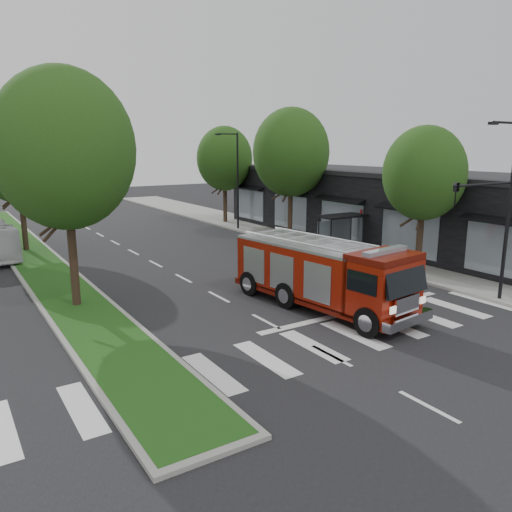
{
  "coord_description": "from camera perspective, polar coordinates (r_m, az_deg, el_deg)",
  "views": [
    {
      "loc": [
        -10.63,
        -15.9,
        6.95
      ],
      "look_at": [
        1.91,
        3.74,
        1.8
      ],
      "focal_mm": 35.0,
      "sensor_mm": 36.0,
      "label": 1
    }
  ],
  "objects": [
    {
      "name": "median",
      "position": [
        34.9,
        -24.27,
        -0.01
      ],
      "size": [
        3.0,
        50.0,
        0.15
      ],
      "color": "gray",
      "rests_on": "ground"
    },
    {
      "name": "sidewalk_right",
      "position": [
        35.4,
        9.02,
        1.11
      ],
      "size": [
        5.0,
        80.0,
        0.15
      ],
      "primitive_type": "cube",
      "color": "gray",
      "rests_on": "ground"
    },
    {
      "name": "ground",
      "position": [
        20.35,
        1.14,
        -7.51
      ],
      "size": [
        140.0,
        140.0,
        0.0
      ],
      "primitive_type": "plane",
      "color": "black",
      "rests_on": "ground"
    },
    {
      "name": "bus_shelter",
      "position": [
        32.85,
        9.58,
        3.69
      ],
      "size": [
        3.2,
        1.6,
        2.61
      ],
      "color": "black",
      "rests_on": "ground"
    },
    {
      "name": "storefront_row",
      "position": [
        38.13,
        14.25,
        5.38
      ],
      "size": [
        8.0,
        30.0,
        5.0
      ],
      "primitive_type": "cube",
      "color": "black",
      "rests_on": "ground"
    },
    {
      "name": "tree_right_mid",
      "position": [
        37.2,
        4.02,
        11.72
      ],
      "size": [
        5.6,
        5.6,
        9.72
      ],
      "color": "black",
      "rests_on": "ground"
    },
    {
      "name": "tree_right_far",
      "position": [
        45.64,
        -3.62,
        11.04
      ],
      "size": [
        5.0,
        5.0,
        8.73
      ],
      "color": "black",
      "rests_on": "ground"
    },
    {
      "name": "tree_median_near",
      "position": [
        22.38,
        -21.05,
        11.3
      ],
      "size": [
        5.8,
        5.8,
        10.16
      ],
      "color": "black",
      "rests_on": "ground"
    },
    {
      "name": "fire_engine",
      "position": [
        21.83,
        7.53,
        -2.08
      ],
      "size": [
        3.8,
        9.34,
        3.15
      ],
      "rotation": [
        0.0,
        0.0,
        0.12
      ],
      "color": "#520C04",
      "rests_on": "ground"
    },
    {
      "name": "streetlight_right_far",
      "position": [
        41.65,
        -2.29,
        9.05
      ],
      "size": [
        2.11,
        0.2,
        8.0
      ],
      "color": "black",
      "rests_on": "ground"
    },
    {
      "name": "tree_right_near",
      "position": [
        28.5,
        18.67,
        8.91
      ],
      "size": [
        4.4,
        4.4,
        8.05
      ],
      "color": "black",
      "rests_on": "ground"
    },
    {
      "name": "tree_median_far",
      "position": [
        36.2,
        -25.68,
        10.53
      ],
      "size": [
        5.6,
        5.6,
        9.72
      ],
      "color": "black",
      "rests_on": "ground"
    },
    {
      "name": "streetlight_right_near",
      "position": [
        23.85,
        25.95,
        5.72
      ],
      "size": [
        4.08,
        0.22,
        8.0
      ],
      "color": "black",
      "rests_on": "ground"
    }
  ]
}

